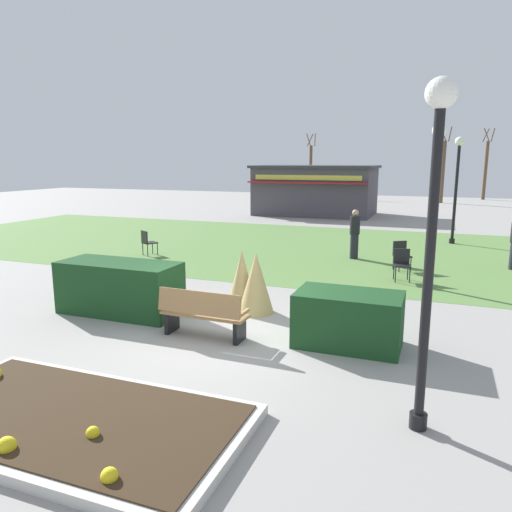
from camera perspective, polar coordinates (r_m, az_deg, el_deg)
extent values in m
plane|color=#999691|center=(9.39, -4.13, -9.56)|extent=(80.00, 80.00, 0.00)
cube|color=#5B8442|center=(18.57, 8.92, 0.78)|extent=(36.00, 12.00, 0.01)
cube|color=beige|center=(6.91, -21.01, -17.71)|extent=(4.49, 2.36, 0.14)
cube|color=#382819|center=(6.87, -21.05, -17.19)|extent=(4.25, 2.12, 0.04)
sphere|color=yellow|center=(6.32, -18.68, -19.16)|extent=(0.16, 0.16, 0.16)
sphere|color=yellow|center=(6.44, -27.33, -19.29)|extent=(0.21, 0.21, 0.21)
sphere|color=yellow|center=(5.57, -16.89, -23.57)|extent=(0.18, 0.18, 0.18)
cube|color=#9E7547|center=(9.32, -6.08, -6.81)|extent=(1.71, 0.52, 0.06)
cube|color=#9E7547|center=(9.05, -6.78, -5.52)|extent=(1.70, 0.16, 0.44)
cube|color=black|center=(9.74, -9.88, -7.51)|extent=(0.09, 0.44, 0.45)
cube|color=black|center=(9.09, -1.94, -8.73)|extent=(0.09, 0.44, 0.45)
cube|color=#9E7547|center=(9.68, -10.35, -5.51)|extent=(0.07, 0.44, 0.06)
cube|color=#9E7547|center=(8.94, -1.48, -6.72)|extent=(0.07, 0.44, 0.06)
cube|color=#19421E|center=(11.05, -15.75, -3.62)|extent=(2.68, 1.10, 1.15)
cube|color=#19421E|center=(8.99, 10.82, -7.34)|extent=(1.88, 1.10, 0.99)
cone|color=tan|center=(10.64, 0.00, -3.19)|extent=(0.80, 0.80, 1.36)
cone|color=tan|center=(10.98, -1.68, -2.76)|extent=(0.70, 0.70, 1.35)
cone|color=tan|center=(11.49, -9.21, -3.36)|extent=(0.59, 0.59, 0.92)
cylinder|color=black|center=(6.76, 18.56, -17.91)|extent=(0.22, 0.22, 0.20)
cylinder|color=black|center=(6.10, 19.64, -2.51)|extent=(0.12, 0.12, 3.89)
sphere|color=white|center=(5.98, 21.02, 17.51)|extent=(0.36, 0.36, 0.36)
cylinder|color=black|center=(13.62, 19.67, -3.14)|extent=(0.22, 0.22, 0.20)
cylinder|color=black|center=(13.31, 20.19, 4.59)|extent=(0.12, 0.12, 3.89)
sphere|color=white|center=(13.26, 20.82, 13.66)|extent=(0.36, 0.36, 0.36)
cylinder|color=black|center=(21.23, 22.08, 1.65)|extent=(0.22, 0.22, 0.20)
cylinder|color=black|center=(21.03, 22.45, 6.62)|extent=(0.12, 0.12, 3.89)
sphere|color=white|center=(20.99, 22.89, 12.35)|extent=(0.36, 0.36, 0.36)
cylinder|color=#2D4233|center=(11.96, -17.40, -3.21)|extent=(0.52, 0.52, 0.90)
cube|color=#47424C|center=(30.53, 7.06, 7.57)|extent=(7.00, 4.41, 2.86)
cube|color=#333338|center=(30.47, 7.13, 10.41)|extent=(7.30, 4.71, 0.16)
cube|color=maroon|center=(28.19, 5.91, 8.58)|extent=(7.10, 0.36, 0.08)
cube|color=#D8CC4C|center=(28.33, 6.01, 9.17)|extent=(6.30, 0.04, 0.28)
cube|color=black|center=(14.06, 16.84, -1.07)|extent=(0.52, 0.52, 0.04)
cube|color=black|center=(14.21, 16.79, -0.03)|extent=(0.44, 0.13, 0.44)
cylinder|color=black|center=(13.90, 16.12, -2.12)|extent=(0.03, 0.03, 0.45)
cylinder|color=black|center=(13.95, 17.66, -2.16)|extent=(0.03, 0.03, 0.45)
cylinder|color=black|center=(14.27, 15.94, -1.77)|extent=(0.03, 0.03, 0.45)
cylinder|color=black|center=(14.32, 17.45, -1.81)|extent=(0.03, 0.03, 0.45)
cube|color=black|center=(17.58, -12.40, 1.54)|extent=(0.60, 0.60, 0.04)
cube|color=black|center=(17.46, -13.02, 2.18)|extent=(0.40, 0.26, 0.44)
cylinder|color=black|center=(17.54, -11.54, 0.81)|extent=(0.03, 0.03, 0.45)
cylinder|color=black|center=(17.87, -12.10, 0.98)|extent=(0.03, 0.03, 0.45)
cylinder|color=black|center=(17.37, -12.65, 0.66)|extent=(0.03, 0.03, 0.45)
cylinder|color=black|center=(17.71, -13.20, 0.84)|extent=(0.03, 0.03, 0.45)
cube|color=black|center=(15.43, 16.87, -0.01)|extent=(0.61, 0.61, 0.04)
cube|color=black|center=(15.56, 16.57, 0.92)|extent=(0.39, 0.27, 0.44)
cylinder|color=black|center=(15.22, 16.52, -1.01)|extent=(0.03, 0.03, 0.45)
cylinder|color=black|center=(15.40, 17.78, -0.94)|extent=(0.03, 0.03, 0.45)
cylinder|color=black|center=(15.55, 15.88, -0.72)|extent=(0.03, 0.03, 0.45)
cylinder|color=black|center=(15.72, 17.11, -0.66)|extent=(0.03, 0.03, 0.45)
cylinder|color=#23232D|center=(16.91, 11.49, 1.12)|extent=(0.28, 0.28, 0.85)
cylinder|color=black|center=(16.80, 11.59, 3.58)|extent=(0.34, 0.34, 0.62)
sphere|color=tan|center=(16.75, 11.64, 5.01)|extent=(0.22, 0.22, 0.22)
cube|color=#B7BABF|center=(39.51, 7.01, 7.11)|extent=(4.26, 1.94, 0.60)
cube|color=black|center=(39.51, 6.81, 7.74)|extent=(2.36, 1.66, 0.44)
cylinder|color=black|center=(40.18, 9.10, 6.79)|extent=(0.65, 0.24, 0.64)
cylinder|color=black|center=(38.37, 8.62, 6.60)|extent=(0.65, 0.24, 0.64)
cylinder|color=black|center=(40.70, 5.47, 6.93)|extent=(0.65, 0.24, 0.64)
cylinder|color=black|center=(38.92, 4.83, 6.75)|extent=(0.65, 0.24, 0.64)
cylinder|color=brown|center=(41.27, 21.16, 9.21)|extent=(0.28, 0.28, 4.82)
cylinder|color=brown|center=(41.41, 21.92, 13.19)|extent=(0.25, 0.58, 1.12)
cylinder|color=brown|center=(41.61, 21.20, 13.23)|extent=(0.54, 0.36, 1.12)
cylinder|color=brown|center=(41.01, 21.20, 13.27)|extent=(0.54, 0.35, 1.12)
cylinder|color=brown|center=(45.97, 6.45, 9.91)|extent=(0.28, 0.28, 4.67)
cylinder|color=brown|center=(46.01, 6.97, 13.43)|extent=(0.25, 0.58, 1.12)
cylinder|color=brown|center=(46.33, 6.40, 13.43)|extent=(0.54, 0.36, 1.12)
cylinder|color=brown|center=(45.74, 6.21, 13.46)|extent=(0.54, 0.35, 1.12)
cylinder|color=brown|center=(46.15, 25.42, 9.08)|extent=(0.28, 0.28, 4.92)
cylinder|color=brown|center=(46.32, 26.14, 12.70)|extent=(0.25, 0.58, 1.12)
cylinder|color=brown|center=(46.48, 25.48, 12.75)|extent=(0.54, 0.36, 1.12)
cylinder|color=brown|center=(45.87, 25.54, 12.77)|extent=(0.54, 0.35, 1.12)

